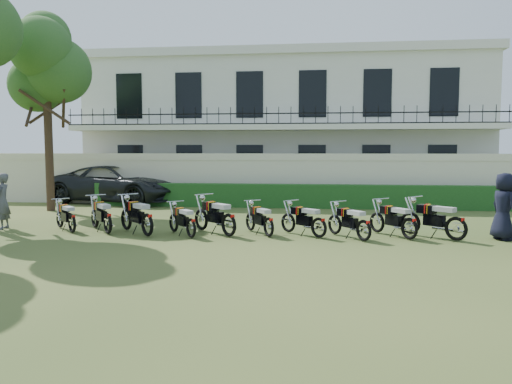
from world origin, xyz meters
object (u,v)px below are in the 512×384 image
tree_west_near (47,63)px  motorcycle_1 (108,218)px  motorcycle_8 (410,223)px  inspector (2,201)px  motorcycle_4 (229,219)px  motorcycle_2 (147,219)px  motorcycle_6 (319,223)px  motorcycle_7 (364,225)px  officer_3 (504,206)px  motorcycle_0 (72,219)px  motorcycle_9 (456,223)px  motorcycle_5 (269,222)px  suv (119,184)px  motorcycle_3 (191,223)px

tree_west_near → motorcycle_1: bearing=-48.4°
motorcycle_8 → inspector: size_ratio=0.92×
motorcycle_4 → inspector: 7.31m
motorcycle_2 → motorcycle_6: size_ratio=1.12×
tree_west_near → motorcycle_1: (4.61, -5.19, -5.40)m
motorcycle_7 → officer_3: bearing=-24.5°
motorcycle_0 → motorcycle_4: motorcycle_4 is taller
motorcycle_1 → motorcycle_9: 9.80m
motorcycle_5 → suv: bearing=100.2°
tree_west_near → motorcycle_1: size_ratio=5.07×
motorcycle_0 → motorcycle_5: (5.86, -0.01, 0.00)m
motorcycle_4 → motorcycle_5: motorcycle_4 is taller
motorcycle_5 → motorcycle_8: (3.87, 0.02, 0.04)m
motorcycle_3 → motorcycle_6: size_ratio=1.01×
motorcycle_1 → motorcycle_5: bearing=-39.1°
motorcycle_4 → officer_3: officer_3 is taller
motorcycle_1 → motorcycle_7: (7.32, -0.28, -0.03)m
inspector → officer_3: 14.85m
motorcycle_2 → motorcycle_6: 4.85m
motorcycle_0 → inspector: bearing=124.0°
motorcycle_2 → motorcycle_7: motorcycle_2 is taller
motorcycle_5 → motorcycle_8: 3.87m
motorcycle_4 → motorcycle_9: (6.21, 0.07, -0.00)m
motorcycle_7 → motorcycle_3: bearing=144.5°
motorcycle_5 → motorcycle_6: motorcycle_6 is taller
motorcycle_0 → motorcycle_1: (1.14, -0.09, 0.05)m
motorcycle_6 → motorcycle_7: (1.20, -0.36, 0.00)m
motorcycle_3 → motorcycle_7: bearing=-39.1°
motorcycle_0 → motorcycle_7: 8.48m
motorcycle_7 → tree_west_near: bearing=119.2°
motorcycle_6 → motorcycle_9: size_ratio=0.88×
motorcycle_6 → officer_3: officer_3 is taller
motorcycle_6 → motorcycle_0: bearing=132.8°
tree_west_near → motorcycle_5: bearing=-28.7°
motorcycle_3 → motorcycle_8: (6.01, 0.44, 0.04)m
motorcycle_5 → motorcycle_8: size_ratio=0.94×
motorcycle_9 → inspector: (-13.48, 0.56, 0.36)m
motorcycle_9 → suv: size_ratio=0.25×
suv → motorcycle_7: bearing=-115.4°
motorcycle_0 → motorcycle_2: bearing=-52.8°
motorcycle_8 → motorcycle_2: bearing=148.1°
inspector → suv: bearing=167.7°
tree_west_near → suv: bearing=64.0°
motorcycle_4 → motorcycle_6: motorcycle_4 is taller
motorcycle_1 → officer_3: bearing=-37.4°
motorcycle_3 → motorcycle_5: bearing=-28.8°
motorcycle_3 → officer_3: (8.60, 0.85, 0.49)m
motorcycle_3 → motorcycle_7: 4.75m
suv → inspector: (-0.63, -7.78, 0.00)m
motorcycle_0 → motorcycle_6: motorcycle_6 is taller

